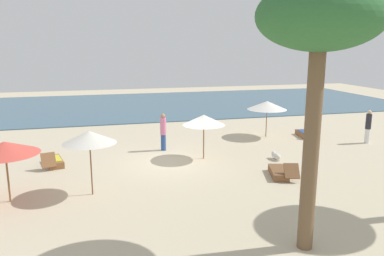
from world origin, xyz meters
name	(u,v)px	position (x,y,z in m)	size (l,w,h in m)	color
ground_plane	(169,163)	(0.00, 0.00, 0.00)	(60.00, 60.00, 0.00)	beige
ocean_water	(132,105)	(0.00, 17.00, 0.03)	(48.00, 16.00, 0.06)	#3D6075
umbrella_0	(267,105)	(6.35, 3.56, 1.82)	(2.23, 2.23, 2.06)	brown
umbrella_2	(5,148)	(-5.99, -2.85, 1.86)	(2.19, 2.19, 2.08)	brown
umbrella_3	(89,137)	(-3.31, -2.89, 2.07)	(1.83, 1.83, 2.29)	brown
umbrella_4	(204,120)	(1.68, 0.31, 1.82)	(1.95, 1.95, 2.06)	brown
lounger_0	(280,172)	(3.94, -2.84, 0.17)	(1.05, 1.80, 0.67)	brown
lounger_1	(54,161)	(-4.93, 0.93, 0.18)	(0.95, 1.74, 0.73)	brown
lounger_3	(305,134)	(8.50, 2.93, 0.18)	(0.87, 1.74, 0.72)	brown
person_1	(368,126)	(10.96, 0.86, 0.92)	(0.41, 0.41, 1.79)	white
person_2	(163,131)	(0.13, 2.17, 0.96)	(0.32, 0.32, 1.86)	#2D4C8C
palm_0	(320,23)	(2.02, -7.94, 5.62)	(2.97, 2.97, 6.60)	brown
dog	(276,156)	(4.84, -0.70, 0.18)	(0.34, 0.73, 0.34)	silver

